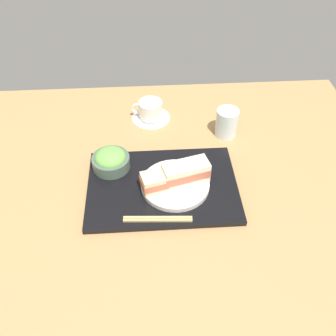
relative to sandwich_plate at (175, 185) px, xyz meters
The scene contains 10 objects.
ground_plane 8.13cm from the sandwich_plate, 120.14° to the left, with size 140.00×100.00×3.00cm, color tan.
serving_tray 3.99cm from the sandwich_plate, 165.97° to the left, with size 42.85×29.88×1.65cm, color black.
sandwich_plate is the anchor object (origin of this frame).
sandwich_near 6.94cm from the sandwich_plate, 165.16° to the right, with size 8.24×7.17×4.82cm.
sandwich_middle 3.82cm from the sandwich_plate, ahead, with size 8.26×7.33×6.20cm.
sandwich_far 7.27cm from the sandwich_plate, 14.84° to the left, with size 7.95×7.08×6.19cm.
salad_bowl 20.70cm from the sandwich_plate, 153.35° to the left, with size 11.19×11.19×6.34cm.
chopsticks_pair 13.01cm from the sandwich_plate, 114.96° to the right, with size 18.19×2.66×0.70cm.
coffee_cup 35.53cm from the sandwich_plate, 99.64° to the left, with size 13.45×13.43×6.72cm.
drinking_glass 31.02cm from the sandwich_plate, 52.38° to the left, with size 7.29×7.29×9.52cm, color silver.
Camera 1 is at (-3.26, -80.54, 81.15)cm, focal length 40.84 mm.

